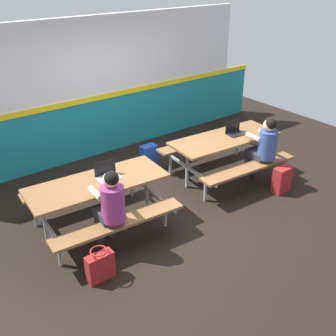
{
  "coord_description": "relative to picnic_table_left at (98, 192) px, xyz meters",
  "views": [
    {
      "loc": [
        -3.4,
        -4.4,
        3.46
      ],
      "look_at": [
        0.0,
        0.03,
        0.55
      ],
      "focal_mm": 43.05,
      "sensor_mm": 36.0,
      "label": 1
    }
  ],
  "objects": [
    {
      "name": "ground_plane",
      "position": [
        1.25,
        -0.01,
        -0.59
      ],
      "size": [
        10.0,
        10.0,
        0.02
      ],
      "primitive_type": "cube",
      "color": "black"
    },
    {
      "name": "student_further",
      "position": [
        2.82,
        -0.54,
        0.13
      ],
      "size": [
        0.38,
        0.53,
        1.21
      ],
      "color": "#2D2D38",
      "rests_on": "ground"
    },
    {
      "name": "accent_backdrop",
      "position": [
        1.25,
        2.23,
        0.67
      ],
      "size": [
        8.0,
        0.14,
        2.6
      ],
      "color": "teal",
      "rests_on": "ground"
    },
    {
      "name": "backpack_dark",
      "position": [
        1.62,
        1.11,
        -0.36
      ],
      "size": [
        0.3,
        0.22,
        0.44
      ],
      "color": "#1E47B2",
      "rests_on": "ground"
    },
    {
      "name": "tote_bag_bright",
      "position": [
        -0.53,
        -0.96,
        -0.38
      ],
      "size": [
        0.34,
        0.21,
        0.43
      ],
      "color": "maroon",
      "rests_on": "ground"
    },
    {
      "name": "picnic_table_right",
      "position": [
        2.49,
        0.04,
        0.0
      ],
      "size": [
        1.98,
        1.69,
        0.74
      ],
      "color": "brown",
      "rests_on": "ground"
    },
    {
      "name": "picnic_table_left",
      "position": [
        0.0,
        0.0,
        0.0
      ],
      "size": [
        1.98,
        1.69,
        0.74
      ],
      "color": "brown",
      "rests_on": "ground"
    },
    {
      "name": "satchel_spare",
      "position": [
        2.87,
        -0.95,
        -0.36
      ],
      "size": [
        0.3,
        0.22,
        0.44
      ],
      "color": "maroon",
      "rests_on": "ground"
    },
    {
      "name": "student_nearer",
      "position": [
        -0.11,
        -0.55,
        0.13
      ],
      "size": [
        0.38,
        0.53,
        1.21
      ],
      "color": "#2D2D38",
      "rests_on": "ground"
    },
    {
      "name": "laptop_silver",
      "position": [
        0.18,
        0.02,
        0.21
      ],
      "size": [
        0.34,
        0.24,
        0.22
      ],
      "color": "silver",
      "rests_on": "picnic_table_left"
    },
    {
      "name": "laptop_dark",
      "position": [
        2.75,
        0.06,
        0.21
      ],
      "size": [
        0.34,
        0.24,
        0.22
      ],
      "color": "black",
      "rests_on": "picnic_table_right"
    }
  ]
}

